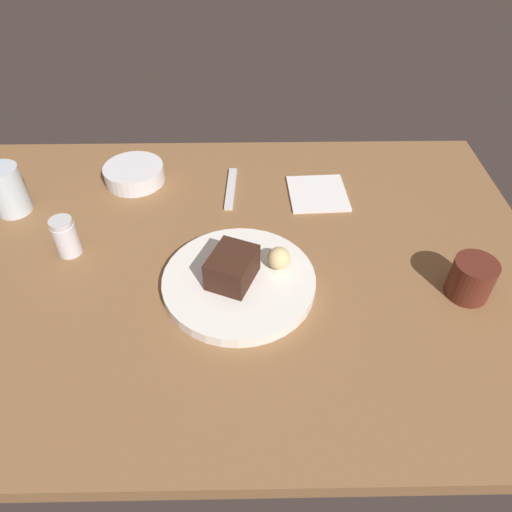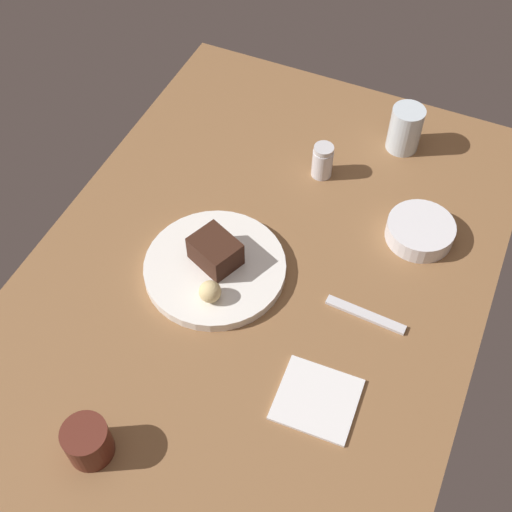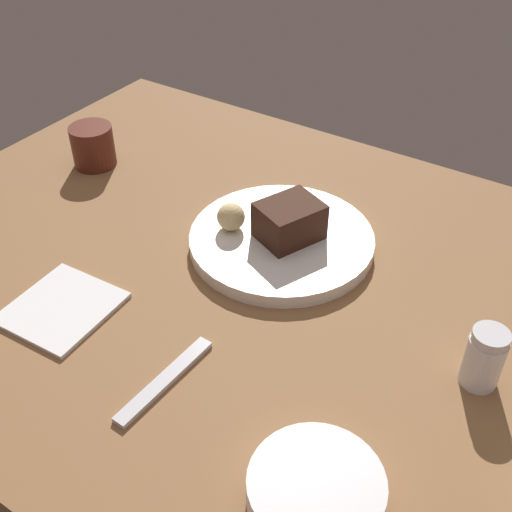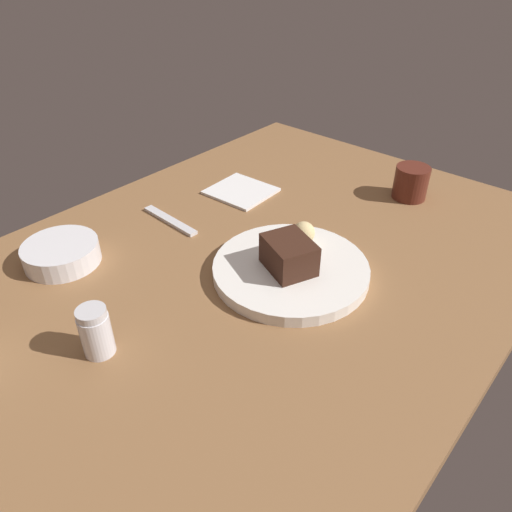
{
  "view_description": "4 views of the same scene",
  "coord_description": "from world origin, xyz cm",
  "px_view_note": "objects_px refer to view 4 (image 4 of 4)",
  "views": [
    {
      "loc": [
        -4.94,
        65.03,
        64.41
      ],
      "look_at": [
        -5.93,
        5.19,
        8.05
      ],
      "focal_mm": 33.43,
      "sensor_mm": 36.0,
      "label": 1
    },
    {
      "loc": [
        -67.38,
        -29.78,
        105.73
      ],
      "look_at": [
        1.01,
        0.74,
        6.58
      ],
      "focal_mm": 46.92,
      "sensor_mm": 36.0,
      "label": 2
    },
    {
      "loc": [
        34.15,
        -56.32,
        60.17
      ],
      "look_at": [
        -2.7,
        0.32,
        6.02
      ],
      "focal_mm": 44.79,
      "sensor_mm": 36.0,
      "label": 3
    },
    {
      "loc": [
        51.39,
        46.79,
        53.72
      ],
      "look_at": [
        1.02,
        2.99,
        6.9
      ],
      "focal_mm": 34.07,
      "sensor_mm": 36.0,
      "label": 4
    }
  ],
  "objects_px": {
    "side_bowl": "(61,253)",
    "dessert_spoon": "(170,220)",
    "coffee_cup": "(411,182)",
    "folded_napkin": "(241,191)",
    "chocolate_cake_slice": "(289,255)",
    "bread_roll": "(304,233)",
    "salt_shaker": "(96,332)",
    "dessert_plate": "(291,270)"
  },
  "relations": [
    {
      "from": "chocolate_cake_slice",
      "to": "side_bowl",
      "type": "xyz_separation_m",
      "value": [
        0.23,
        -0.33,
        -0.03
      ]
    },
    {
      "from": "dessert_plate",
      "to": "folded_napkin",
      "type": "bearing_deg",
      "value": -121.97
    },
    {
      "from": "dessert_plate",
      "to": "bread_roll",
      "type": "distance_m",
      "value": 0.08
    },
    {
      "from": "chocolate_cake_slice",
      "to": "salt_shaker",
      "type": "bearing_deg",
      "value": -17.16
    },
    {
      "from": "bread_roll",
      "to": "dessert_spoon",
      "type": "bearing_deg",
      "value": -71.07
    },
    {
      "from": "chocolate_cake_slice",
      "to": "salt_shaker",
      "type": "relative_size",
      "value": 1.1
    },
    {
      "from": "bread_roll",
      "to": "salt_shaker",
      "type": "height_order",
      "value": "salt_shaker"
    },
    {
      "from": "chocolate_cake_slice",
      "to": "salt_shaker",
      "type": "height_order",
      "value": "salt_shaker"
    },
    {
      "from": "dessert_plate",
      "to": "bread_roll",
      "type": "relative_size",
      "value": 6.56
    },
    {
      "from": "salt_shaker",
      "to": "folded_napkin",
      "type": "distance_m",
      "value": 0.52
    },
    {
      "from": "bread_roll",
      "to": "dessert_spoon",
      "type": "xyz_separation_m",
      "value": [
        0.09,
        -0.27,
        -0.04
      ]
    },
    {
      "from": "salt_shaker",
      "to": "coffee_cup",
      "type": "distance_m",
      "value": 0.72
    },
    {
      "from": "salt_shaker",
      "to": "folded_napkin",
      "type": "height_order",
      "value": "salt_shaker"
    },
    {
      "from": "dessert_plate",
      "to": "dessert_spoon",
      "type": "height_order",
      "value": "dessert_plate"
    },
    {
      "from": "coffee_cup",
      "to": "dessert_spoon",
      "type": "height_order",
      "value": "coffee_cup"
    },
    {
      "from": "salt_shaker",
      "to": "folded_napkin",
      "type": "bearing_deg",
      "value": -160.12
    },
    {
      "from": "dessert_plate",
      "to": "dessert_spoon",
      "type": "distance_m",
      "value": 0.29
    },
    {
      "from": "dessert_plate",
      "to": "salt_shaker",
      "type": "height_order",
      "value": "salt_shaker"
    },
    {
      "from": "bread_roll",
      "to": "coffee_cup",
      "type": "bearing_deg",
      "value": 171.26
    },
    {
      "from": "salt_shaker",
      "to": "bread_roll",
      "type": "bearing_deg",
      "value": 170.27
    },
    {
      "from": "bread_roll",
      "to": "folded_napkin",
      "type": "distance_m",
      "value": 0.27
    },
    {
      "from": "coffee_cup",
      "to": "dessert_spoon",
      "type": "distance_m",
      "value": 0.52
    },
    {
      "from": "dessert_plate",
      "to": "salt_shaker",
      "type": "relative_size",
      "value": 3.46
    },
    {
      "from": "dessert_spoon",
      "to": "side_bowl",
      "type": "bearing_deg",
      "value": -97.06
    },
    {
      "from": "coffee_cup",
      "to": "side_bowl",
      "type": "bearing_deg",
      "value": -29.2
    },
    {
      "from": "salt_shaker",
      "to": "dessert_plate",
      "type": "bearing_deg",
      "value": 163.78
    },
    {
      "from": "bread_roll",
      "to": "side_bowl",
      "type": "relative_size",
      "value": 0.31
    },
    {
      "from": "dessert_plate",
      "to": "chocolate_cake_slice",
      "type": "bearing_deg",
      "value": 13.23
    },
    {
      "from": "bread_roll",
      "to": "side_bowl",
      "type": "height_order",
      "value": "bread_roll"
    },
    {
      "from": "coffee_cup",
      "to": "dessert_plate",
      "type": "bearing_deg",
      "value": -3.41
    },
    {
      "from": "side_bowl",
      "to": "chocolate_cake_slice",
      "type": "bearing_deg",
      "value": 124.39
    },
    {
      "from": "chocolate_cake_slice",
      "to": "bread_roll",
      "type": "distance_m",
      "value": 0.09
    },
    {
      "from": "chocolate_cake_slice",
      "to": "folded_napkin",
      "type": "bearing_deg",
      "value": -123.3
    },
    {
      "from": "salt_shaker",
      "to": "coffee_cup",
      "type": "xyz_separation_m",
      "value": [
        -0.71,
        0.12,
        -0.0
      ]
    },
    {
      "from": "side_bowl",
      "to": "folded_napkin",
      "type": "relative_size",
      "value": 1.01
    },
    {
      "from": "side_bowl",
      "to": "dessert_spoon",
      "type": "distance_m",
      "value": 0.22
    },
    {
      "from": "side_bowl",
      "to": "dessert_spoon",
      "type": "bearing_deg",
      "value": 170.17
    },
    {
      "from": "coffee_cup",
      "to": "chocolate_cake_slice",
      "type": "bearing_deg",
      "value": -2.98
    },
    {
      "from": "coffee_cup",
      "to": "dessert_spoon",
      "type": "xyz_separation_m",
      "value": [
        0.41,
        -0.31,
        -0.03
      ]
    },
    {
      "from": "bread_roll",
      "to": "salt_shaker",
      "type": "bearing_deg",
      "value": -9.73
    },
    {
      "from": "dessert_plate",
      "to": "side_bowl",
      "type": "xyz_separation_m",
      "value": [
        0.24,
        -0.33,
        0.01
      ]
    },
    {
      "from": "coffee_cup",
      "to": "folded_napkin",
      "type": "xyz_separation_m",
      "value": [
        0.22,
        -0.29,
        -0.03
      ]
    }
  ]
}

